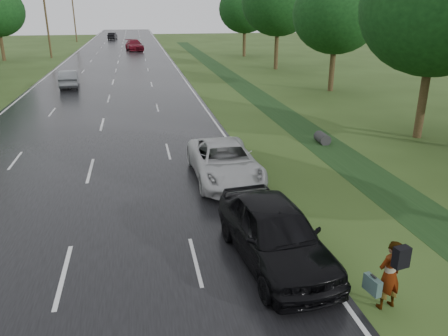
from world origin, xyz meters
TOP-DOWN VIEW (x-y plane):
  - ground at (0.00, 0.00)m, footprint 220.00×220.00m
  - road at (0.00, 45.00)m, footprint 14.00×180.00m
  - edge_stripe_east at (6.75, 45.00)m, footprint 0.12×180.00m
  - edge_stripe_west at (-6.75, 45.00)m, footprint 0.12×180.00m
  - center_line at (0.00, 45.00)m, footprint 0.12×180.00m
  - drainage_ditch at (11.50, 18.71)m, footprint 2.20×120.00m
  - utility_pole_far at (-9.20, 55.00)m, footprint 1.60×0.26m
  - utility_pole_distant at (-9.20, 85.00)m, footprint 1.60×0.26m
  - tree_east_b at (17.00, 10.00)m, footprint 7.60×7.60m
  - tree_east_c at (18.20, 24.00)m, footprint 7.00×7.00m
  - tree_east_d at (17.80, 38.00)m, footprint 8.00×8.00m
  - tree_east_f at (17.50, 52.00)m, footprint 7.20×7.20m
  - pedestrian at (7.63, -2.77)m, footprint 0.87×0.67m
  - white_pickup at (5.50, 5.92)m, footprint 2.55×5.42m
  - dark_sedan at (5.64, -0.38)m, footprint 2.57×5.32m
  - silver_sedan at (-3.63, 30.12)m, footprint 1.89×4.49m
  - far_car_red at (2.15, 63.76)m, footprint 3.21×6.01m
  - far_car_dark at (-2.38, 90.83)m, footprint 1.97×4.45m

SIDE VIEW (x-z plane):
  - ground at x=0.00m, z-range 0.00..0.00m
  - road at x=0.00m, z-range 0.00..0.04m
  - drainage_ditch at x=11.50m, z-range -0.24..0.32m
  - edge_stripe_east at x=6.75m, z-range 0.04..0.05m
  - edge_stripe_west at x=-6.75m, z-range 0.04..0.05m
  - center_line at x=0.00m, z-range 0.04..0.05m
  - far_car_dark at x=-2.38m, z-range 0.04..1.46m
  - silver_sedan at x=-3.63m, z-range 0.04..1.48m
  - white_pickup at x=5.50m, z-range 0.04..1.54m
  - far_car_red at x=2.15m, z-range 0.04..1.70m
  - pedestrian at x=7.63m, z-range 0.03..1.78m
  - dark_sedan at x=5.64m, z-range 0.04..1.79m
  - utility_pole_far at x=-9.20m, z-range 0.20..10.20m
  - utility_pole_distant at x=-9.20m, z-range 0.20..10.20m
  - tree_east_c at x=18.20m, z-range 1.49..10.78m
  - tree_east_f at x=17.50m, z-range 1.56..11.18m
  - tree_east_b at x=17.00m, z-range 1.63..11.74m
  - tree_east_d at x=17.80m, z-range 1.77..12.53m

